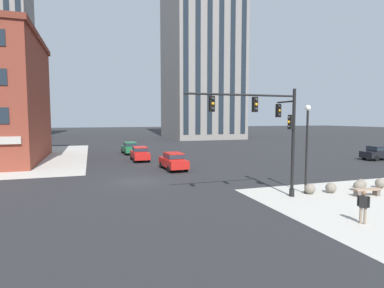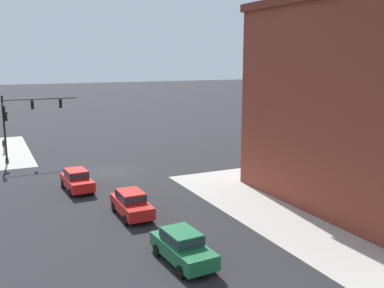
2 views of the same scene
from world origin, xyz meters
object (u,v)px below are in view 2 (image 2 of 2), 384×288
Objects in this scene: car_main_northbound_near at (182,246)px; car_main_northbound_far at (131,203)px; traffic_signal_main at (19,118)px; car_main_southbound_far at (77,179)px; pedestrian_at_curb at (4,145)px.

car_main_northbound_near is 1.02× the size of car_main_northbound_far.
traffic_signal_main reaches higher than car_main_southbound_far.
car_main_northbound_far is 0.98× the size of car_main_southbound_far.
pedestrian_at_curb is 33.62m from car_main_northbound_near.
pedestrian_at_curb is 0.35× the size of car_main_northbound_near.
pedestrian_at_curb is 0.36× the size of car_main_northbound_far.
traffic_signal_main is 1.67× the size of car_main_northbound_far.
pedestrian_at_curb is at bearing -75.59° from car_main_southbound_far.
pedestrian_at_curb is 26.09m from car_main_northbound_far.
pedestrian_at_curb is 0.35× the size of car_main_southbound_far.
car_main_northbound_far is at bearing 104.92° from pedestrian_at_curb.
car_main_northbound_far and car_main_southbound_far have the same top height.
car_main_northbound_near reaches higher than pedestrian_at_curb.
car_main_southbound_far is at bearing -73.88° from car_main_northbound_far.
traffic_signal_main is at bearing -78.43° from car_main_northbound_near.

